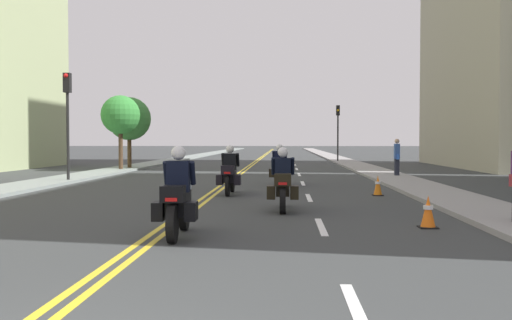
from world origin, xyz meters
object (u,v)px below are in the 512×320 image
(motorcycle_2, at_px, (230,174))
(motorcycle_3, at_px, (279,169))
(traffic_light_near, at_px, (67,106))
(motorcycle_0, at_px, (178,201))
(pedestrian_1, at_px, (397,158))
(traffic_cone_1, at_px, (428,212))
(traffic_light_far, at_px, (338,123))
(street_tree_1, at_px, (120,115))
(traffic_cone_0, at_px, (378,186))
(street_tree_0, at_px, (129,119))
(motorcycle_1, at_px, (283,185))

(motorcycle_2, bearing_deg, motorcycle_3, 69.62)
(traffic_light_near, bearing_deg, motorcycle_0, -62.42)
(pedestrian_1, bearing_deg, motorcycle_2, -38.34)
(traffic_cone_1, distance_m, traffic_light_far, 35.45)
(street_tree_1, bearing_deg, motorcycle_0, -71.89)
(traffic_cone_1, height_order, traffic_light_far, traffic_light_far)
(traffic_cone_0, height_order, traffic_light_near, traffic_light_near)
(motorcycle_3, relative_size, street_tree_0, 0.51)
(traffic_cone_1, relative_size, street_tree_1, 0.15)
(street_tree_1, bearing_deg, traffic_cone_0, -49.59)
(motorcycle_1, xyz_separation_m, traffic_light_near, (-8.88, 9.34, 2.51))
(motorcycle_3, bearing_deg, street_tree_0, 129.22)
(traffic_light_near, height_order, street_tree_1, traffic_light_near)
(motorcycle_1, distance_m, traffic_light_far, 32.93)
(motorcycle_0, relative_size, traffic_cone_0, 3.32)
(pedestrian_1, relative_size, street_tree_1, 0.42)
(motorcycle_2, distance_m, traffic_cone_1, 8.44)
(motorcycle_0, relative_size, pedestrian_1, 1.17)
(motorcycle_0, bearing_deg, motorcycle_3, 80.39)
(traffic_light_near, distance_m, street_tree_1, 9.17)
(motorcycle_3, distance_m, traffic_light_near, 9.13)
(traffic_light_near, xyz_separation_m, traffic_light_far, (13.15, 23.22, -0.00))
(pedestrian_1, relative_size, street_tree_0, 0.42)
(pedestrian_1, bearing_deg, motorcycle_3, -48.77)
(motorcycle_3, distance_m, traffic_light_far, 24.72)
(traffic_cone_0, distance_m, pedestrian_1, 9.26)
(motorcycle_0, relative_size, traffic_light_near, 0.47)
(motorcycle_3, xyz_separation_m, pedestrian_1, (5.41, 4.72, 0.30))
(motorcycle_0, xyz_separation_m, traffic_light_far, (6.14, 36.66, 2.48))
(motorcycle_0, xyz_separation_m, traffic_cone_1, (4.76, 1.35, -0.34))
(traffic_light_far, bearing_deg, motorcycle_2, -101.97)
(motorcycle_1, distance_m, street_tree_0, 22.31)
(traffic_cone_0, height_order, pedestrian_1, pedestrian_1)
(motorcycle_1, height_order, street_tree_0, street_tree_0)
(traffic_cone_0, xyz_separation_m, traffic_light_near, (-11.86, 5.21, 2.82))
(motorcycle_0, bearing_deg, pedestrian_1, 65.70)
(motorcycle_1, height_order, pedestrian_1, pedestrian_1)
(street_tree_1, bearing_deg, motorcycle_3, -48.08)
(motorcycle_3, bearing_deg, traffic_light_near, 175.41)
(motorcycle_0, xyz_separation_m, street_tree_1, (-7.39, 22.60, 2.51))
(traffic_cone_0, bearing_deg, motorcycle_3, 126.50)
(street_tree_1, bearing_deg, traffic_light_far, 46.10)
(street_tree_1, bearing_deg, traffic_light_near, -87.66)
(motorcycle_1, distance_m, pedestrian_1, 14.10)
(motorcycle_0, height_order, motorcycle_2, motorcycle_0)
(motorcycle_0, distance_m, motorcycle_2, 8.40)
(motorcycle_0, bearing_deg, traffic_cone_0, 57.71)
(motorcycle_1, bearing_deg, street_tree_0, 114.49)
(motorcycle_0, bearing_deg, traffic_light_far, 78.72)
(motorcycle_2, xyz_separation_m, motorcycle_3, (1.57, 4.06, -0.01))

